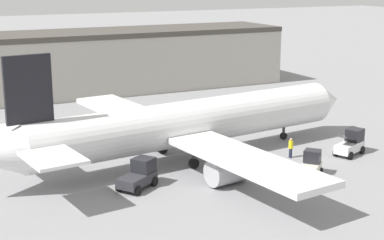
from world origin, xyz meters
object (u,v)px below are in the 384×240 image
(ground_crew_worker, at_px, (291,147))
(pushback_tug, at_px, (139,175))
(belt_loader_truck, at_px, (351,143))
(baggage_tug, at_px, (311,165))
(airplane, at_px, (184,125))

(ground_crew_worker, bearing_deg, pushback_tug, 81.34)
(ground_crew_worker, distance_m, belt_loader_truck, 5.77)
(ground_crew_worker, xyz_separation_m, belt_loader_truck, (5.55, -1.59, 0.09))
(ground_crew_worker, xyz_separation_m, pushback_tug, (-15.00, -1.08, 0.04))
(belt_loader_truck, xyz_separation_m, pushback_tug, (-20.54, 0.51, -0.05))
(baggage_tug, bearing_deg, belt_loader_truck, -15.04)
(belt_loader_truck, bearing_deg, airplane, 137.40)
(airplane, relative_size, ground_crew_worker, 20.85)
(airplane, bearing_deg, baggage_tug, -56.99)
(airplane, bearing_deg, belt_loader_truck, -27.82)
(baggage_tug, distance_m, pushback_tug, 14.01)
(belt_loader_truck, bearing_deg, ground_crew_worker, 141.81)
(airplane, xyz_separation_m, belt_loader_truck, (14.43, -5.36, -2.14))
(airplane, relative_size, belt_loader_truck, 10.55)
(baggage_tug, relative_size, belt_loader_truck, 0.82)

